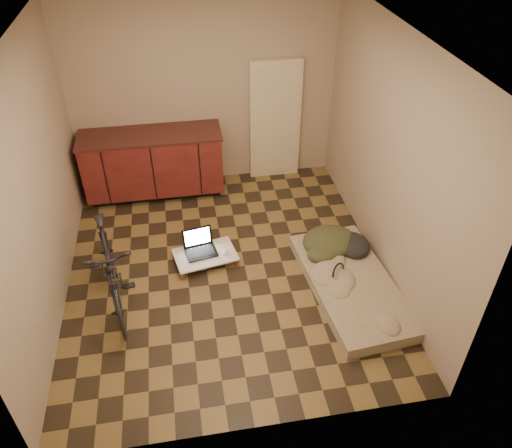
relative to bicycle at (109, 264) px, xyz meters
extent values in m
cube|color=olive|center=(1.20, 0.31, -0.51)|extent=(3.50, 4.00, 0.00)
cube|color=silver|center=(1.20, 0.31, 2.09)|extent=(3.50, 4.00, 0.00)
cube|color=#B7A48D|center=(1.20, 2.31, 0.79)|extent=(3.50, 0.00, 2.60)
cube|color=#B7A48D|center=(1.20, -1.69, 0.79)|extent=(3.50, 0.00, 2.60)
cube|color=#B7A48D|center=(-0.55, 0.31, 0.79)|extent=(0.00, 4.00, 2.60)
cube|color=#B7A48D|center=(2.95, 0.31, 0.79)|extent=(0.00, 4.00, 2.60)
cube|color=black|center=(0.45, 2.05, -0.46)|extent=(1.70, 0.48, 0.10)
cube|color=#581918|center=(0.45, 2.01, -0.02)|extent=(1.80, 0.60, 0.78)
cube|color=#461E1A|center=(0.45, 2.01, 0.38)|extent=(1.84, 0.62, 0.03)
cube|color=beige|center=(2.15, 2.25, 0.34)|extent=(0.70, 0.10, 1.70)
imported|color=black|center=(0.00, 0.00, 0.00)|extent=(0.75, 1.64, 1.02)
cube|color=#A8A286|center=(2.50, -0.27, -0.46)|extent=(0.98, 1.81, 0.11)
cube|color=#C0B294|center=(2.50, -0.27, -0.38)|extent=(1.00, 1.83, 0.04)
cube|color=brown|center=(0.71, 0.21, -0.46)|extent=(0.04, 0.04, 0.10)
cube|color=brown|center=(0.63, 0.59, -0.46)|extent=(0.04, 0.04, 0.10)
cube|color=brown|center=(1.33, 0.32, -0.46)|extent=(0.04, 0.04, 0.10)
cube|color=brown|center=(1.26, 0.71, -0.46)|extent=(0.04, 0.04, 0.10)
cube|color=white|center=(0.98, 0.46, -0.40)|extent=(0.77, 0.57, 0.02)
cube|color=black|center=(0.94, 0.48, -0.39)|extent=(0.39, 0.31, 0.02)
cube|color=black|center=(0.91, 0.63, -0.27)|extent=(0.35, 0.13, 0.22)
cube|color=white|center=(0.91, 0.63, -0.27)|extent=(0.30, 0.10, 0.18)
ellipsoid|color=white|center=(1.21, 0.44, -0.38)|extent=(0.08, 0.11, 0.04)
camera|label=1|loc=(0.83, -3.93, 3.37)|focal=35.00mm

